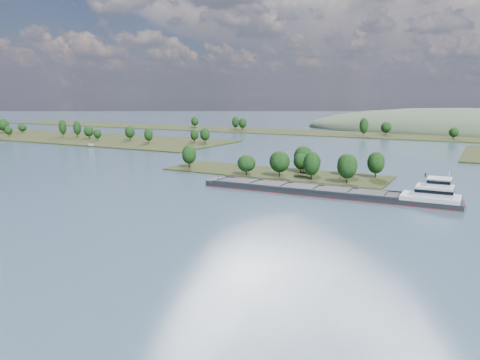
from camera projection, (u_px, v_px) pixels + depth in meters
The scene contains 7 objects.
ground at pixel (200, 200), 155.61m from camera, with size 1800.00×1800.00×0.00m, color #384C60.
tree_island at pixel (290, 166), 202.45m from camera, with size 100.00×30.81×12.80m.
left_bank at pixel (59, 136), 383.51m from camera, with size 300.00×80.00×16.02m.
back_shoreline at pixel (391, 135), 393.66m from camera, with size 900.00×60.00×16.76m.
hill_west at pixel (464, 131), 456.94m from camera, with size 320.00×160.00×44.00m, color #3D4F36.
cargo_barge at pixel (342, 192), 161.11m from camera, with size 90.40×13.32×12.19m.
motorboat at pixel (91, 145), 313.93m from camera, with size 2.32×6.16×2.38m, color white.
Camera 1 is at (83.72, -7.44, 34.47)m, focal length 35.00 mm.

